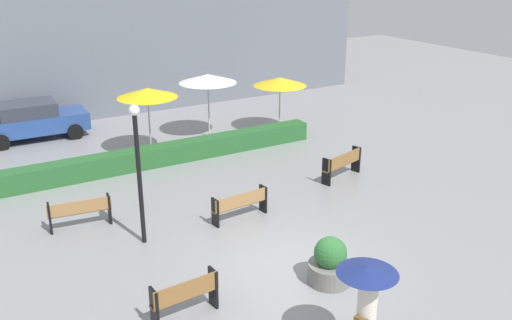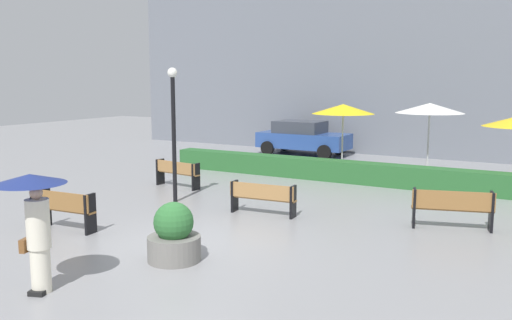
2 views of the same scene
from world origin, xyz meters
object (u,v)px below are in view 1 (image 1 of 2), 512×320
Objects in this scene: bench_near_left at (185,295)px; bench_mid_center at (241,203)px; bench_far_right at (343,163)px; planter_pot at (330,263)px; patio_umbrella_yellow at (147,93)px; lamp_post at (138,161)px; parked_car at (32,120)px; patio_umbrella_yellow_far at (280,82)px; bench_far_left at (80,211)px; patio_umbrella_white at (208,79)px; pedestrian_with_umbrella at (367,293)px.

bench_mid_center is at bearing 47.19° from bench_near_left.
planter_pot is at bearing -131.15° from bench_far_right.
bench_mid_center is 4.62m from bench_far_right.
lamp_post is at bearing -111.88° from patio_umbrella_yellow.
bench_mid_center is 11.52m from parked_car.
patio_umbrella_yellow_far is at bearing 37.45° from lamp_post.
planter_pot is 5.44m from lamp_post.
bench_far_left is 10.90m from patio_umbrella_yellow_far.
bench_far_right is 0.44× the size of parked_car.
patio_umbrella_white is (2.58, 7.42, 1.99)m from bench_mid_center.
bench_far_right is at bearing -5.43° from bench_far_left.
bench_far_right is 8.71m from bench_far_left.
bench_far_right is 7.01m from patio_umbrella_white.
parked_car is (-9.33, 4.33, -1.39)m from patio_umbrella_yellow_far.
patio_umbrella_yellow_far reaches higher than parked_car.
bench_mid_center is 8.10m from patio_umbrella_white.
parked_car reaches higher than bench_far_right.
bench_mid_center is at bearing -23.32° from bench_far_left.
bench_far_left is at bearing 127.26° from planter_pot.
patio_umbrella_yellow reaches higher than planter_pot.
planter_pot is (3.48, -0.43, -0.06)m from bench_near_left.
planter_pot reaches higher than bench_mid_center.
bench_far_right is 0.71× the size of patio_umbrella_yellow.
patio_umbrella_yellow is 0.62× the size of parked_car.
patio_umbrella_yellow is 5.81m from patio_umbrella_yellow_far.
bench_far_left is at bearing -128.75° from patio_umbrella_yellow.
bench_mid_center is 6.41m from pedestrian_with_umbrella.
bench_near_left is 1.32× the size of planter_pot.
bench_near_left is 0.64× the size of patio_umbrella_yellow_far.
patio_umbrella_yellow_far is (6.27, 12.84, 0.83)m from pedestrian_with_umbrella.
bench_far_left is 2.79m from lamp_post.
bench_mid_center is at bearing -167.92° from bench_far_right.
bench_far_right is at bearing 54.00° from pedestrian_with_umbrella.
pedestrian_with_umbrella is 2.70m from planter_pot.
planter_pot is at bearing -52.74° from bench_far_left.
patio_umbrella_yellow is 2.99m from patio_umbrella_white.
bench_far_right reaches higher than bench_mid_center.
planter_pot reaches higher than bench_far_right.
bench_near_left is at bearing -95.59° from lamp_post.
parked_car is at bearing 129.60° from patio_umbrella_yellow.
pedestrian_with_umbrella is 14.17m from patio_umbrella_white.
lamp_post is at bearing -173.30° from bench_far_right.
bench_far_left is 0.66× the size of patio_umbrella_white.
bench_far_left is (-8.67, 0.82, -0.04)m from bench_far_right.
parked_car is (-3.82, 10.87, 0.32)m from bench_mid_center.
pedestrian_with_umbrella is (2.50, -2.78, 0.83)m from bench_near_left.
bench_mid_center is at bearing -70.61° from parked_car.
patio_umbrella_yellow is at bearing 51.25° from bench_far_left.
bench_near_left is 0.57× the size of patio_umbrella_white.
bench_mid_center is at bearing -109.19° from patio_umbrella_white.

